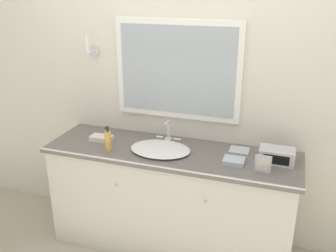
{
  "coord_description": "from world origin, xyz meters",
  "views": [
    {
      "loc": [
        0.81,
        -2.14,
        2.06
      ],
      "look_at": [
        -0.02,
        0.32,
        1.06
      ],
      "focal_mm": 40.0,
      "sensor_mm": 36.0,
      "label": 1
    }
  ],
  "objects_px": {
    "soap_bottle": "(108,140)",
    "appliance_box": "(277,156)",
    "sink_basin": "(161,148)",
    "picture_frame": "(263,164)"
  },
  "relations": [
    {
      "from": "sink_basin",
      "to": "soap_bottle",
      "type": "bearing_deg",
      "value": -162.27
    },
    {
      "from": "sink_basin",
      "to": "appliance_box",
      "type": "distance_m",
      "value": 0.85
    },
    {
      "from": "picture_frame",
      "to": "appliance_box",
      "type": "bearing_deg",
      "value": 67.85
    },
    {
      "from": "soap_bottle",
      "to": "appliance_box",
      "type": "height_order",
      "value": "soap_bottle"
    },
    {
      "from": "sink_basin",
      "to": "picture_frame",
      "type": "height_order",
      "value": "sink_basin"
    },
    {
      "from": "soap_bottle",
      "to": "picture_frame",
      "type": "height_order",
      "value": "soap_bottle"
    },
    {
      "from": "soap_bottle",
      "to": "picture_frame",
      "type": "xyz_separation_m",
      "value": [
        1.15,
        0.01,
        -0.02
      ]
    },
    {
      "from": "sink_basin",
      "to": "soap_bottle",
      "type": "relative_size",
      "value": 2.34
    },
    {
      "from": "soap_bottle",
      "to": "appliance_box",
      "type": "distance_m",
      "value": 1.24
    },
    {
      "from": "sink_basin",
      "to": "appliance_box",
      "type": "xyz_separation_m",
      "value": [
        0.85,
        0.08,
        0.03
      ]
    }
  ]
}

